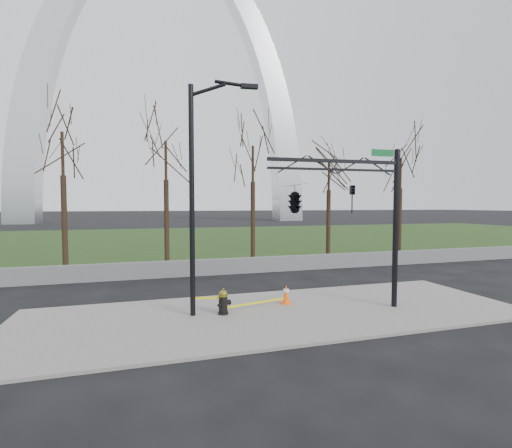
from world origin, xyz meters
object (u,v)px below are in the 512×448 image
object	(u,v)px
traffic_cone	(286,294)
street_light	(198,183)
fire_hydrant	(223,302)
traffic_signal_mast	(315,199)

from	to	relation	value
traffic_cone	street_light	size ratio (longest dim) A/B	0.09
fire_hydrant	traffic_cone	bearing A→B (deg)	-10.51
street_light	fire_hydrant	bearing A→B (deg)	-3.67
traffic_cone	traffic_signal_mast	xyz separation A→B (m)	(0.55, -1.35, 3.68)
fire_hydrant	traffic_signal_mast	size ratio (longest dim) A/B	0.15
street_light	traffic_signal_mast	size ratio (longest dim) A/B	1.37
traffic_cone	traffic_signal_mast	size ratio (longest dim) A/B	0.12
street_light	traffic_signal_mast	bearing A→B (deg)	-6.16
traffic_cone	street_light	world-z (taller)	street_light
street_light	traffic_signal_mast	xyz separation A→B (m)	(3.98, -0.88, -0.55)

